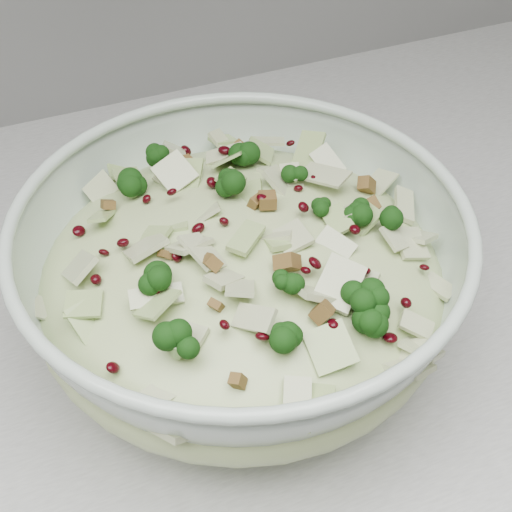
# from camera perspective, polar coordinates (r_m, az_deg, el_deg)

# --- Properties ---
(counter) EXTENTS (3.60, 0.60, 0.90)m
(counter) POSITION_cam_1_polar(r_m,az_deg,el_deg) (1.14, 19.31, -10.41)
(counter) COLOR beige
(counter) RESTS_ON floor
(mixing_bowl) EXTENTS (0.36, 0.36, 0.13)m
(mixing_bowl) POSITION_cam_1_polar(r_m,az_deg,el_deg) (0.51, -1.12, -1.87)
(mixing_bowl) COLOR #B5C8B7
(mixing_bowl) RESTS_ON counter
(salad) EXTENTS (0.34, 0.34, 0.13)m
(salad) POSITION_cam_1_polar(r_m,az_deg,el_deg) (0.50, -1.16, -0.22)
(salad) COLOR #BDCA8A
(salad) RESTS_ON mixing_bowl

